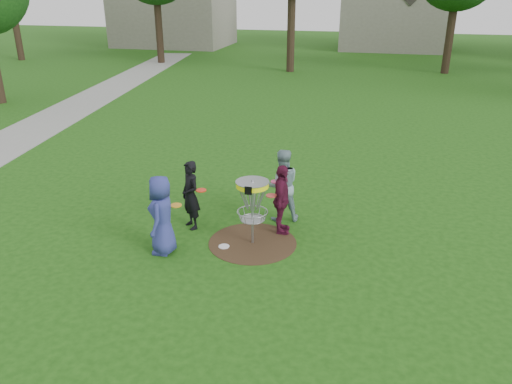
% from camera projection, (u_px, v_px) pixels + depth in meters
% --- Properties ---
extents(ground, '(100.00, 100.00, 0.00)m').
position_uv_depth(ground, '(253.00, 243.00, 10.16)').
color(ground, '#19470F').
rests_on(ground, ground).
extents(dirt_patch, '(1.80, 1.80, 0.01)m').
position_uv_depth(dirt_patch, '(253.00, 243.00, 10.15)').
color(dirt_patch, '#47331E').
rests_on(dirt_patch, ground).
extents(concrete_path, '(7.75, 39.92, 0.02)m').
position_uv_depth(concrete_path, '(54.00, 119.00, 19.49)').
color(concrete_path, '#9E9E99').
rests_on(concrete_path, ground).
extents(player_blue, '(0.59, 0.83, 1.58)m').
position_uv_depth(player_blue, '(162.00, 215.00, 9.53)').
color(player_blue, navy).
rests_on(player_blue, ground).
extents(player_black, '(0.64, 0.64, 1.50)m').
position_uv_depth(player_black, '(191.00, 195.00, 10.53)').
color(player_black, black).
rests_on(player_black, ground).
extents(player_grey, '(0.96, 0.86, 1.64)m').
position_uv_depth(player_grey, '(282.00, 185.00, 10.86)').
color(player_grey, '#79959C').
rests_on(player_grey, ground).
extents(player_maroon, '(0.45, 0.91, 1.49)m').
position_uv_depth(player_maroon, '(282.00, 200.00, 10.31)').
color(player_maroon, '#56132F').
rests_on(player_maroon, ground).
extents(disc_on_grass, '(0.22, 0.22, 0.02)m').
position_uv_depth(disc_on_grass, '(224.00, 247.00, 9.99)').
color(disc_on_grass, white).
rests_on(disc_on_grass, ground).
extents(disc_golf_basket, '(0.66, 0.67, 1.38)m').
position_uv_depth(disc_golf_basket, '(252.00, 197.00, 9.76)').
color(disc_golf_basket, '#9EA0A5').
rests_on(disc_golf_basket, ground).
extents(held_discs, '(1.87, 1.80, 0.10)m').
position_uv_depth(held_discs, '(232.00, 193.00, 10.13)').
color(held_discs, orange).
rests_on(held_discs, ground).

